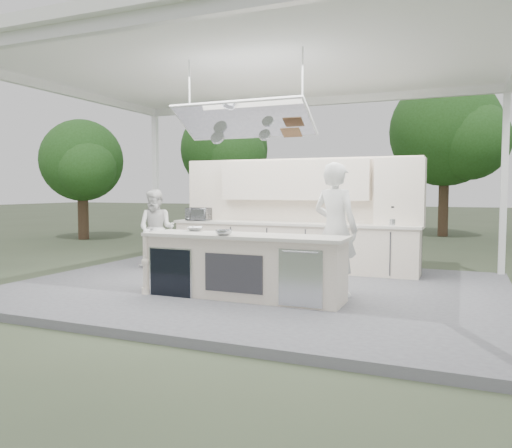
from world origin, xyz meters
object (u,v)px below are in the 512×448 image
at_px(back_counter, 291,246).
at_px(sous_chef, 156,229).
at_px(demo_island, 242,266).
at_px(head_chef, 335,229).

height_order(back_counter, sous_chef, sous_chef).
distance_m(demo_island, sous_chef, 3.38).
bearing_deg(demo_island, sous_chef, 145.79).
distance_m(demo_island, back_counter, 2.82).
relative_size(back_counter, head_chef, 2.51).
bearing_deg(back_counter, sous_chef, -160.47).
relative_size(demo_island, back_counter, 0.61).
bearing_deg(sous_chef, back_counter, 7.78).
relative_size(demo_island, sous_chef, 1.93).
bearing_deg(back_counter, demo_island, -86.37).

